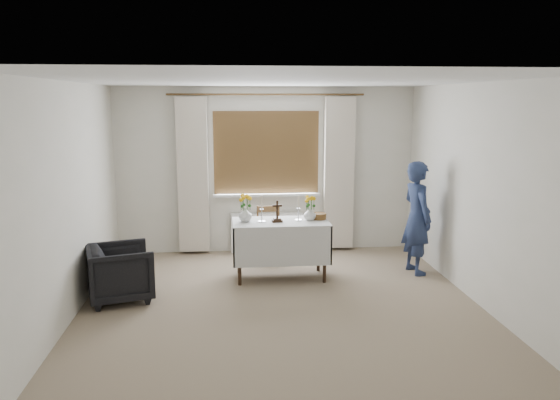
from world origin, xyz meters
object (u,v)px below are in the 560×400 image
Objects in this scene: armchair at (121,273)px; flower_vase_left at (245,215)px; wooden_chair at (270,234)px; altar_table at (281,250)px; wooden_cross at (277,211)px; person at (417,218)px; flower_vase_right at (310,214)px.

flower_vase_left is (1.48, 0.64, 0.53)m from armchair.
flower_vase_left is (-0.37, -0.78, 0.46)m from wooden_chair.
wooden_cross is at bearing -141.44° from altar_table.
wooden_chair is at bearing 87.84° from wooden_cross.
altar_table is 1.87m from person.
wooden_cross is at bearing -90.66° from wooden_chair.
wooden_cross is (0.04, -0.84, 0.51)m from wooden_chair.
person reaches higher than wooden_chair.
altar_table reaches higher than armchair.
flower_vase_left reaches higher than armchair.
wooden_chair is at bearing -68.88° from armchair.
person is 8.98× the size of flower_vase_right.
altar_table is 7.35× the size of flower_vase_right.
flower_vase_left is at bearing -118.46° from wooden_chair.
wooden_cross is 0.44m from flower_vase_right.
wooden_chair is 0.98m from wooden_cross.
armchair is at bearing 90.19° from person.
armchair is 0.47× the size of person.
person is 1.89m from wooden_cross.
flower_vase_right reaches higher than wooden_chair.
armchair is (-1.85, -1.41, -0.07)m from wooden_chair.
flower_vase_right is at bearing -62.23° from wooden_chair.
wooden_cross is at bearing -172.48° from flower_vase_right.
altar_table is 0.65m from flower_vase_left.
flower_vase_left is (-2.29, -0.04, 0.10)m from person.
altar_table is at bearing -177.24° from flower_vase_right.
person is (1.83, 0.06, 0.38)m from altar_table.
wooden_chair is at bearing 95.95° from altar_table.
armchair is 2.05m from wooden_cross.
flower_vase_right reaches higher than altar_table.
flower_vase_left reaches higher than flower_vase_right.
wooden_chair is 4.31× the size of flower_vase_left.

